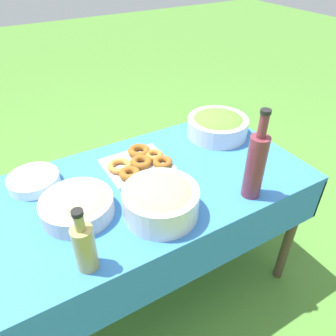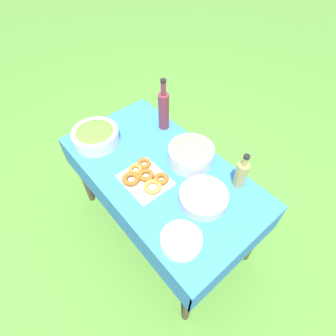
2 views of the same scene
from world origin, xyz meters
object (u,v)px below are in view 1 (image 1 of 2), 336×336
salad_bowl (218,125)px  pasta_bowl (77,205)px  olive_oil_bottle (85,246)px  donut_platter (138,163)px  wine_bottle (256,164)px  plate_stack (34,181)px  bread_bowl (161,200)px

salad_bowl → pasta_bowl: salad_bowl is taller
olive_oil_bottle → pasta_bowl: bearing=79.2°
donut_platter → wine_bottle: size_ratio=0.78×
donut_platter → olive_oil_bottle: (-0.39, -0.42, 0.08)m
salad_bowl → wine_bottle: 0.51m
plate_stack → olive_oil_bottle: bearing=-83.6°
plate_stack → bread_bowl: bearing=-48.2°
olive_oil_bottle → wine_bottle: size_ratio=0.64×
plate_stack → bread_bowl: 0.58m
salad_bowl → plate_stack: salad_bowl is taller
donut_platter → wine_bottle: (0.32, -0.42, 0.13)m
bread_bowl → plate_stack: bearing=131.8°
pasta_bowl → olive_oil_bottle: olive_oil_bottle is taller
pasta_bowl → donut_platter: size_ratio=0.93×
salad_bowl → pasta_bowl: bearing=-165.8°
pasta_bowl → bread_bowl: (0.28, -0.16, 0.03)m
salad_bowl → wine_bottle: size_ratio=0.82×
salad_bowl → bread_bowl: bearing=-146.1°
pasta_bowl → olive_oil_bottle: bearing=-100.8°
pasta_bowl → donut_platter: pasta_bowl is taller
salad_bowl → donut_platter: bearing=-174.2°
pasta_bowl → plate_stack: pasta_bowl is taller
donut_platter → wine_bottle: wine_bottle is taller
salad_bowl → bread_bowl: bread_bowl is taller
bread_bowl → salad_bowl: bearing=33.9°
donut_platter → olive_oil_bottle: bearing=-133.0°
pasta_bowl → donut_platter: (0.34, 0.16, -0.02)m
olive_oil_bottle → plate_stack: bearing=96.4°
pasta_bowl → wine_bottle: wine_bottle is taller
donut_platter → bread_bowl: size_ratio=1.04×
salad_bowl → donut_platter: (-0.50, -0.05, -0.04)m
olive_oil_bottle → wine_bottle: bearing=0.4°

